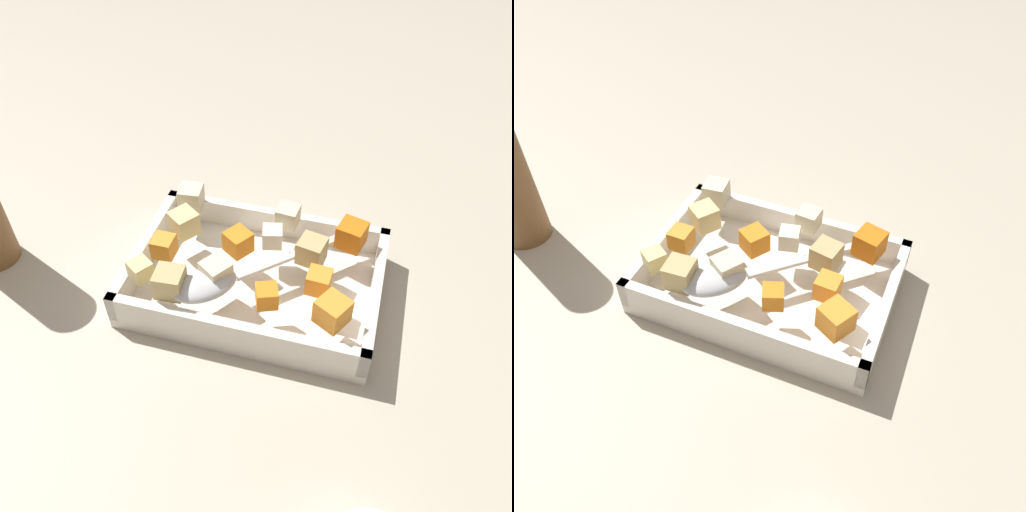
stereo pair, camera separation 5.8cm
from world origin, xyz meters
TOP-DOWN VIEW (x-y plane):
  - ground_plane at (0.00, 0.00)m, footprint 4.00×4.00m
  - baking_dish at (0.01, 0.02)m, footprint 0.30×0.21m
  - carrot_chunk_mid_left at (-0.02, 0.03)m, footprint 0.04×0.04m
  - carrot_chunk_near_right at (0.09, -0.01)m, footprint 0.03×0.03m
  - carrot_chunk_back_center at (0.11, 0.08)m, footprint 0.04×0.04m
  - carrot_chunk_rim_edge at (-0.10, -0.00)m, footprint 0.03×0.03m
  - carrot_chunk_corner_se at (0.11, -0.05)m, footprint 0.04×0.04m
  - carrot_chunk_mid_right at (0.04, -0.04)m, footprint 0.03×0.03m
  - potato_chunk_far_left at (-0.07, -0.06)m, footprint 0.03×0.03m
  - potato_chunk_corner_nw at (0.07, 0.04)m, footprint 0.04×0.04m
  - potato_chunk_far_right at (-0.10, 0.10)m, footprint 0.03×0.03m
  - potato_chunk_corner_sw at (0.03, 0.09)m, footprint 0.03×0.03m
  - potato_chunk_heap_top at (-0.09, 0.04)m, footprint 0.04×0.04m
  - potato_chunk_near_spoon at (-0.03, -0.03)m, footprint 0.04×0.04m
  - potato_chunk_center at (-0.11, -0.04)m, footprint 0.03×0.03m
  - parsnip_chunk_corner_ne at (0.02, 0.05)m, footprint 0.03×0.03m
  - serving_spoon at (-0.02, -0.03)m, footprint 0.21×0.20m

SIDE VIEW (x-z plane):
  - ground_plane at x=0.00m, z-range 0.00..0.00m
  - baking_dish at x=0.01m, z-range -0.01..0.04m
  - serving_spoon at x=-0.02m, z-range 0.05..0.07m
  - potato_chunk_center at x=-0.11m, z-range 0.05..0.08m
  - carrot_chunk_mid_right at x=0.04m, z-range 0.05..0.08m
  - parsnip_chunk_corner_ne at x=0.02m, z-range 0.05..0.08m
  - carrot_chunk_rim_edge at x=-0.10m, z-range 0.05..0.08m
  - carrot_chunk_near_right at x=0.09m, z-range 0.05..0.08m
  - potato_chunk_corner_sw at x=0.03m, z-range 0.05..0.08m
  - carrot_chunk_mid_left at x=-0.02m, z-range 0.05..0.08m
  - potato_chunk_near_spoon at x=-0.03m, z-range 0.05..0.08m
  - potato_chunk_far_right at x=-0.10m, z-range 0.05..0.08m
  - potato_chunk_heap_top at x=-0.09m, z-range 0.05..0.08m
  - potato_chunk_corner_nw at x=0.07m, z-range 0.05..0.08m
  - carrot_chunk_corner_se at x=0.11m, z-range 0.05..0.08m
  - carrot_chunk_back_center at x=0.11m, z-range 0.05..0.08m
  - potato_chunk_far_left at x=-0.07m, z-range 0.05..0.08m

